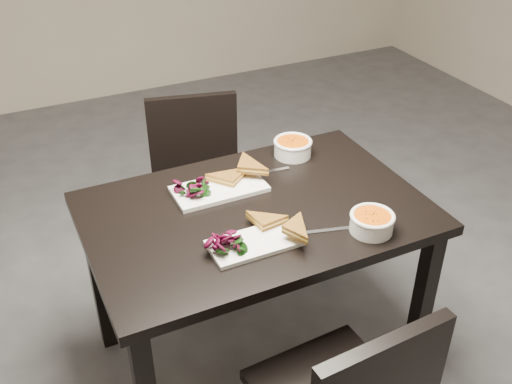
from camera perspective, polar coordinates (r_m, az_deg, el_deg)
ground at (r=3.04m, az=2.80°, el=-7.10°), size 5.00×5.00×0.00m
table at (r=2.18m, az=0.00°, el=-3.73°), size 1.20×0.80×0.75m
chair_far at (r=2.83m, az=-5.56°, el=1.42°), size 0.50×0.50×0.85m
plate_near at (r=1.95m, az=-0.15°, el=-4.88°), size 0.30×0.15×0.01m
sandwich_near at (r=1.97m, az=1.38°, el=-3.40°), size 0.16×0.13×0.05m
salad_near at (r=1.90m, az=-2.88°, el=-4.99°), size 0.09×0.08×0.04m
soup_bowl_near at (r=2.03m, az=11.00°, el=-2.77°), size 0.15×0.15×0.07m
cutlery_near at (r=2.03m, az=6.58°, el=-3.67°), size 0.18×0.06×0.00m
plate_far at (r=2.22m, az=-3.53°, el=0.29°), size 0.34×0.17×0.02m
sandwich_far at (r=2.21m, az=-1.86°, el=1.29°), size 0.22×0.21×0.06m
salad_far at (r=2.18m, az=-5.99°, el=0.40°), size 0.11×0.10×0.05m
soup_bowl_far at (r=2.44m, az=3.53°, el=4.34°), size 0.16×0.16×0.07m
cutlery_far at (r=2.34m, az=1.11°, el=1.95°), size 0.18×0.03×0.00m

